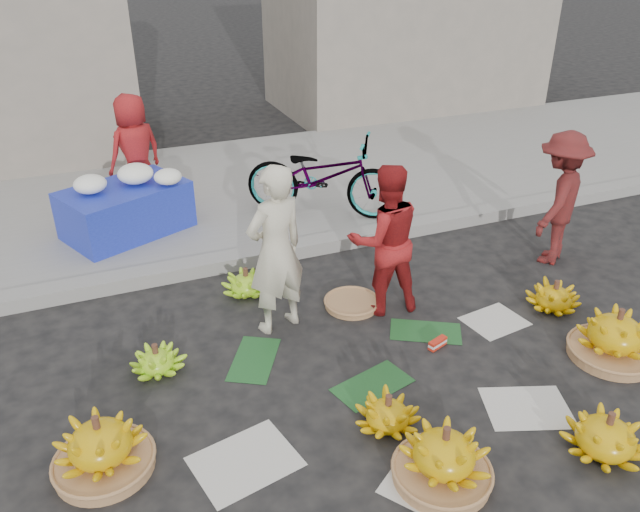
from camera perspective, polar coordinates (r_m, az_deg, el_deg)
name	(u,v)px	position (r m, az deg, el deg)	size (l,w,h in m)	color
ground	(373,368)	(5.42, 4.82, -10.20)	(80.00, 80.00, 0.00)	black
curb	(286,251)	(7.09, -3.11, 0.49)	(40.00, 0.25, 0.15)	gray
sidewalk	(237,188)	(8.93, -7.63, 6.16)	(40.00, 4.00, 0.12)	gray
newspaper_scatter	(420,430)	(4.90, 9.16, -15.45)	(3.20, 1.80, 0.00)	silver
banana_leaves	(352,357)	(5.52, 2.95, -9.25)	(2.00, 1.00, 0.00)	#184820
banana_bunch_0	(101,447)	(4.68, -19.38, -16.13)	(0.78, 0.78, 0.46)	#97673F
banana_bunch_1	(388,414)	(4.81, 6.22, -14.16)	(0.46, 0.46, 0.30)	#DDAE0B
banana_bunch_2	(444,457)	(4.45, 11.23, -17.62)	(0.71, 0.71, 0.46)	#97673F
banana_bunch_3	(606,436)	(5.00, 24.71, -14.69)	(0.64, 0.64, 0.36)	#DDAE0B
banana_bunch_4	(615,336)	(5.97, 25.38, -6.66)	(0.73, 0.73, 0.49)	#97673F
banana_bunch_5	(554,297)	(6.52, 20.64, -3.51)	(0.61, 0.61, 0.31)	#DDAE0B
banana_bunch_6	(157,360)	(5.48, -14.71, -9.21)	(0.40, 0.40, 0.27)	#7CC61C
banana_bunch_7	(246,283)	(6.39, -6.77, -2.49)	(0.54, 0.54, 0.30)	#7CC61C
basket_spare	(352,303)	(6.20, 2.92, -4.36)	(0.53, 0.53, 0.06)	#97673F
incense_stack	(438,343)	(5.71, 10.71, -7.86)	(0.19, 0.06, 0.08)	red
vendor_cream	(276,251)	(5.52, -4.07, 0.50)	(0.58, 0.38, 1.60)	beige
vendor_red	(385,240)	(5.86, 5.93, 1.49)	(0.72, 0.56, 1.48)	#AA1B1A
man_striped	(559,199)	(7.22, 20.97, 4.93)	(0.95, 0.55, 1.48)	maroon
flower_table	(126,206)	(7.63, -17.30, 4.35)	(1.59, 1.33, 0.79)	#1A27A9
grey_bucket	(95,235)	(7.38, -19.90, 1.85)	(0.31, 0.31, 0.35)	slate
flower_vendor	(135,151)	(8.24, -16.52, 9.15)	(0.71, 0.46, 1.44)	#AA1B1A
bicycle	(323,176)	(7.71, 0.24, 7.34)	(1.92, 0.67, 1.01)	gray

